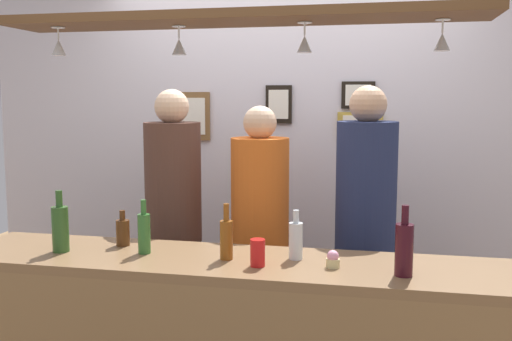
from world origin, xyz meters
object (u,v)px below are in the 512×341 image
(bottle_champagne_green, at_px, (60,228))
(bottle_wine_dark_red, at_px, (404,248))
(bottle_beer_brown_stubby, at_px, (123,232))
(picture_frame_lower_pair, at_px, (360,126))
(bottle_beer_green_import, at_px, (144,232))
(picture_frame_crest, at_px, (279,104))
(bottle_soda_clear, at_px, (296,239))
(picture_frame_caricature, at_px, (192,116))
(drink_can, at_px, (258,253))
(cupcake, at_px, (333,260))
(person_left_brown_shirt, at_px, (173,204))
(bottle_beer_amber_tall, at_px, (226,238))
(person_right_navy_shirt, at_px, (366,210))
(person_middle_orange_shirt, at_px, (260,218))
(picture_frame_upper_small, at_px, (358,95))

(bottle_champagne_green, height_order, bottle_wine_dark_red, same)
(bottle_beer_brown_stubby, relative_size, picture_frame_lower_pair, 0.60)
(bottle_beer_green_import, xyz_separation_m, picture_frame_crest, (0.41, 1.40, 0.59))
(bottle_soda_clear, distance_m, bottle_champagne_green, 1.14)
(picture_frame_caricature, bearing_deg, picture_frame_crest, 0.00)
(drink_can, distance_m, cupcake, 0.33)
(cupcake, height_order, picture_frame_lower_pair, picture_frame_lower_pair)
(person_left_brown_shirt, relative_size, bottle_beer_amber_tall, 6.73)
(person_right_navy_shirt, relative_size, bottle_beer_green_import, 6.80)
(picture_frame_caricature, bearing_deg, person_middle_orange_shirt, -46.43)
(cupcake, relative_size, picture_frame_caricature, 0.23)
(bottle_champagne_green, relative_size, cupcake, 3.85)
(bottle_soda_clear, distance_m, bottle_beer_green_import, 0.72)
(bottle_beer_brown_stubby, distance_m, picture_frame_caricature, 1.39)
(bottle_beer_brown_stubby, xyz_separation_m, cupcake, (1.07, -0.16, -0.03))
(person_middle_orange_shirt, bearing_deg, bottle_beer_amber_tall, -90.25)
(bottle_wine_dark_red, bearing_deg, person_right_navy_shirt, 101.87)
(bottle_champagne_green, bearing_deg, bottle_wine_dark_red, -1.78)
(person_left_brown_shirt, relative_size, picture_frame_lower_pair, 5.84)
(person_right_navy_shirt, height_order, bottle_beer_amber_tall, person_right_navy_shirt)
(picture_frame_lower_pair, bearing_deg, picture_frame_upper_small, 180.00)
(picture_frame_caricature, bearing_deg, picture_frame_upper_small, 0.00)
(person_right_navy_shirt, distance_m, bottle_soda_clear, 0.75)
(bottle_beer_brown_stubby, xyz_separation_m, bottle_champagne_green, (-0.24, -0.17, 0.05))
(person_middle_orange_shirt, bearing_deg, bottle_wine_dark_red, -46.92)
(bottle_soda_clear, relative_size, bottle_wine_dark_red, 0.77)
(bottle_beer_green_import, height_order, picture_frame_crest, picture_frame_crest)
(bottle_beer_green_import, height_order, picture_frame_caricature, picture_frame_caricature)
(picture_frame_crest, bearing_deg, picture_frame_lower_pair, 0.00)
(drink_can, bearing_deg, person_left_brown_shirt, 129.90)
(drink_can, bearing_deg, cupcake, 8.40)
(bottle_champagne_green, bearing_deg, person_right_navy_shirt, 28.92)
(bottle_champagne_green, bearing_deg, bottle_beer_brown_stubby, 35.13)
(person_right_navy_shirt, xyz_separation_m, cupcake, (-0.12, -0.78, -0.08))
(bottle_soda_clear, bearing_deg, picture_frame_upper_small, 80.62)
(bottle_beer_green_import, relative_size, bottle_beer_brown_stubby, 1.44)
(person_right_navy_shirt, bearing_deg, bottle_wine_dark_red, -78.13)
(person_middle_orange_shirt, height_order, bottle_champagne_green, person_middle_orange_shirt)
(drink_can, bearing_deg, picture_frame_crest, 96.34)
(person_middle_orange_shirt, height_order, bottle_wine_dark_red, person_middle_orange_shirt)
(person_left_brown_shirt, distance_m, bottle_wine_dark_red, 1.57)
(bottle_beer_green_import, relative_size, cupcake, 3.33)
(bottle_champagne_green, xyz_separation_m, picture_frame_caricature, (0.19, 1.45, 0.49))
(bottle_beer_amber_tall, xyz_separation_m, picture_frame_lower_pair, (0.55, 1.41, 0.46))
(bottle_soda_clear, xyz_separation_m, picture_frame_crest, (-0.31, 1.34, 0.60))
(bottle_soda_clear, relative_size, picture_frame_lower_pair, 0.77)
(bottle_champagne_green, bearing_deg, bottle_soda_clear, 5.40)
(cupcake, relative_size, picture_frame_crest, 0.30)
(cupcake, bearing_deg, picture_frame_lower_pair, 87.64)
(picture_frame_caricature, bearing_deg, person_left_brown_shirt, -82.00)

